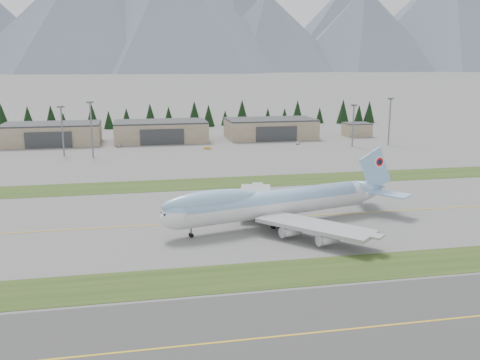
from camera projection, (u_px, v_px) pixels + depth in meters
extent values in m
plane|color=#61625F|center=(247.00, 220.00, 143.37)|extent=(7000.00, 7000.00, 0.00)
cube|color=#284217|center=(287.00, 273.00, 106.99)|extent=(400.00, 14.00, 0.08)
cube|color=#284217|center=(220.00, 183.00, 186.45)|extent=(400.00, 18.00, 0.08)
cube|color=#3B3B3B|center=(329.00, 331.00, 84.01)|extent=(400.00, 32.00, 0.04)
cube|color=yellow|center=(247.00, 220.00, 143.37)|extent=(400.00, 0.40, 0.02)
cube|color=yellow|center=(329.00, 331.00, 84.01)|extent=(400.00, 0.40, 0.02)
cylinder|color=white|center=(276.00, 205.00, 137.71)|extent=(52.23, 18.86, 6.08)
cylinder|color=#90BEEC|center=(273.00, 201.00, 137.08)|extent=(48.50, 17.48, 5.61)
ellipsoid|color=white|center=(180.00, 217.00, 126.67)|extent=(10.93, 8.30, 6.08)
ellipsoid|color=#90BEEC|center=(180.00, 212.00, 126.43)|extent=(9.16, 7.01, 5.15)
ellipsoid|color=#90BEEC|center=(212.00, 201.00, 129.59)|extent=(26.28, 11.39, 5.61)
cube|color=#0C1433|center=(166.00, 214.00, 125.03)|extent=(2.54, 2.85, 1.21)
cone|color=white|center=(371.00, 192.00, 150.73)|extent=(12.35, 8.55, 5.96)
cone|color=#90BEEC|center=(371.00, 188.00, 150.48)|extent=(11.31, 7.80, 5.42)
cube|color=#90BEEC|center=(375.00, 170.00, 149.74)|extent=(11.11, 3.35, 12.91)
cylinder|color=white|center=(378.00, 161.00, 150.06)|extent=(3.31, 1.01, 3.37)
cylinder|color=red|center=(378.00, 161.00, 150.14)|extent=(2.40, 0.78, 2.43)
cylinder|color=#0C1433|center=(377.00, 161.00, 150.22)|extent=(1.41, 0.53, 1.40)
cube|color=#90BEEC|center=(364.00, 186.00, 156.33)|extent=(7.42, 11.15, 0.43)
cube|color=#90BEEC|center=(390.00, 194.00, 146.46)|extent=(10.86, 11.51, 0.43)
cube|color=#A3A7AB|center=(255.00, 197.00, 152.45)|extent=(15.26, 29.35, 0.94)
cube|color=#A3A7AB|center=(315.00, 226.00, 125.29)|extent=(25.46, 26.72, 0.94)
cylinder|color=white|center=(247.00, 208.00, 147.73)|extent=(5.29, 3.47, 2.34)
cylinder|color=white|center=(248.00, 199.00, 157.32)|extent=(5.29, 3.47, 2.34)
cylinder|color=white|center=(291.00, 231.00, 127.15)|extent=(5.29, 3.47, 2.34)
cylinder|color=white|center=(328.00, 239.00, 121.43)|extent=(5.29, 3.47, 2.34)
cylinder|color=slate|center=(191.00, 233.00, 128.79)|extent=(0.50, 0.50, 2.24)
cylinder|color=slate|center=(266.00, 218.00, 140.51)|extent=(0.64, 0.64, 2.43)
cylinder|color=slate|center=(276.00, 224.00, 135.57)|extent=(0.64, 0.64, 2.43)
cylinder|color=slate|center=(281.00, 216.00, 142.48)|extent=(0.64, 0.64, 2.43)
cylinder|color=slate|center=(292.00, 221.00, 137.54)|extent=(0.64, 0.64, 2.43)
cylinder|color=black|center=(192.00, 236.00, 128.59)|extent=(1.08, 0.57, 1.03)
cylinder|color=black|center=(191.00, 235.00, 129.25)|extent=(1.08, 0.57, 1.03)
cylinder|color=black|center=(266.00, 220.00, 140.65)|extent=(1.20, 0.73, 1.12)
cylinder|color=black|center=(276.00, 226.00, 135.71)|extent=(1.20, 0.73, 1.12)
cylinder|color=black|center=(281.00, 218.00, 142.62)|extent=(1.20, 0.73, 1.12)
cylinder|color=black|center=(292.00, 224.00, 137.68)|extent=(1.20, 0.73, 1.12)
cube|color=gray|center=(52.00, 135.00, 272.53)|extent=(48.00, 26.00, 10.00)
cube|color=#333537|center=(51.00, 124.00, 271.36)|extent=(48.00, 26.00, 0.80)
cube|color=#333537|center=(48.00, 140.00, 260.02)|extent=(22.08, 0.60, 8.00)
cube|color=gray|center=(161.00, 132.00, 283.02)|extent=(48.00, 26.00, 10.00)
cube|color=#333537|center=(160.00, 122.00, 281.85)|extent=(48.00, 26.00, 0.80)
cube|color=#333537|center=(162.00, 137.00, 270.51)|extent=(22.08, 0.60, 8.00)
cube|color=gray|center=(270.00, 129.00, 294.46)|extent=(48.00, 26.00, 10.00)
cube|color=#333537|center=(271.00, 119.00, 293.29)|extent=(48.00, 26.00, 0.80)
cube|color=#333537|center=(277.00, 134.00, 281.94)|extent=(22.08, 0.60, 8.00)
cube|color=gray|center=(357.00, 130.00, 302.40)|extent=(14.00, 12.00, 7.00)
cube|color=#333537|center=(357.00, 123.00, 301.58)|extent=(14.00, 12.00, 0.60)
cylinder|color=slate|center=(63.00, 132.00, 237.45)|extent=(0.70, 0.70, 21.56)
cube|color=slate|center=(61.00, 107.00, 235.02)|extent=(3.20, 3.20, 0.80)
cylinder|color=slate|center=(92.00, 131.00, 233.78)|extent=(0.70, 0.70, 23.80)
cube|color=slate|center=(90.00, 102.00, 231.11)|extent=(3.20, 3.20, 0.80)
cylinder|color=slate|center=(353.00, 127.00, 263.42)|extent=(0.70, 0.70, 20.15)
cube|color=slate|center=(354.00, 105.00, 261.15)|extent=(3.20, 3.20, 0.80)
cylinder|color=slate|center=(389.00, 122.00, 268.59)|extent=(0.70, 0.70, 22.95)
cube|color=slate|center=(391.00, 99.00, 266.01)|extent=(3.20, 3.20, 0.80)
imported|color=silver|center=(119.00, 147.00, 264.70)|extent=(2.31, 4.03, 1.29)
imported|color=gold|center=(208.00, 149.00, 258.34)|extent=(4.03, 2.56, 1.25)
imported|color=silver|center=(298.00, 144.00, 274.37)|extent=(3.08, 4.69, 1.26)
cone|color=black|center=(2.00, 117.00, 324.47)|extent=(9.41, 9.41, 16.80)
cone|color=black|center=(28.00, 118.00, 323.43)|extent=(8.66, 8.66, 15.46)
cone|color=black|center=(51.00, 117.00, 331.40)|extent=(8.56, 8.56, 15.28)
cone|color=black|center=(63.00, 121.00, 328.15)|extent=(6.20, 6.20, 11.07)
cone|color=black|center=(92.00, 117.00, 330.92)|extent=(8.88, 8.88, 15.86)
cone|color=black|center=(109.00, 120.00, 334.64)|extent=(6.43, 6.43, 11.48)
cone|color=black|center=(127.00, 118.00, 339.64)|extent=(7.17, 7.17, 12.80)
cone|color=black|center=(150.00, 116.00, 338.96)|extent=(8.80, 8.80, 15.72)
cone|color=black|center=(169.00, 117.00, 340.88)|extent=(7.71, 7.71, 13.76)
cone|color=black|center=(194.00, 114.00, 346.58)|extent=(9.33, 9.33, 16.66)
cone|color=black|center=(209.00, 115.00, 347.57)|extent=(8.04, 8.04, 14.37)
cone|color=black|center=(225.00, 118.00, 353.38)|extent=(5.73, 5.73, 10.23)
cone|color=black|center=(242.00, 112.00, 355.51)|extent=(9.41, 9.41, 16.80)
cone|color=black|center=(268.00, 116.00, 356.06)|extent=(6.39, 6.39, 11.41)
cone|color=black|center=(285.00, 116.00, 356.17)|extent=(6.40, 6.40, 11.43)
cone|color=black|center=(297.00, 112.00, 361.35)|extent=(8.99, 8.99, 16.06)
cone|color=black|center=(320.00, 115.00, 366.90)|extent=(6.14, 6.14, 10.96)
cone|color=black|center=(343.00, 111.00, 364.38)|extent=(9.25, 9.25, 16.52)
cone|color=black|center=(359.00, 114.00, 368.92)|extent=(6.98, 6.98, 12.46)
cone|color=black|center=(369.00, 112.00, 370.05)|extent=(8.40, 8.40, 15.01)
cone|color=#4F586A|center=(0.00, 36.00, 2180.11)|extent=(608.10, 608.10, 283.75)
cone|color=#4F586A|center=(85.00, 15.00, 2107.58)|extent=(939.26, 939.26, 437.46)
cone|color=#4F586A|center=(173.00, 12.00, 2195.34)|extent=(1045.41, 1045.41, 476.97)
cone|color=#4F586A|center=(266.00, 32.00, 2310.36)|extent=(722.93, 722.93, 330.88)
cone|color=white|center=(266.00, 8.00, 2288.80)|extent=(274.71, 274.71, 132.35)
cone|color=#4F586A|center=(363.00, 29.00, 2394.14)|extent=(749.66, 749.66, 363.36)
cone|color=white|center=(365.00, 4.00, 2370.46)|extent=(284.87, 284.87, 145.34)
cone|color=#4F586A|center=(450.00, 16.00, 2589.12)|extent=(1135.84, 1135.84, 508.57)
cone|color=#4F586A|center=(97.00, 27.00, 2833.57)|extent=(882.51, 882.51, 441.25)
cone|color=white|center=(95.00, 2.00, 2806.74)|extent=(353.00, 353.00, 194.15)
cone|color=#4F586A|center=(227.00, 19.00, 2956.40)|extent=(1078.20, 1078.20, 539.10)
cone|color=#4F586A|center=(345.00, 26.00, 3096.42)|extent=(957.31, 957.31, 478.66)
cone|color=white|center=(346.00, 2.00, 3067.31)|extent=(382.93, 382.93, 210.61)
cone|color=#4F586A|center=(454.00, 29.00, 3231.42)|extent=(928.77, 928.77, 464.39)
cone|color=white|center=(456.00, 7.00, 3203.18)|extent=(371.51, 371.51, 204.33)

